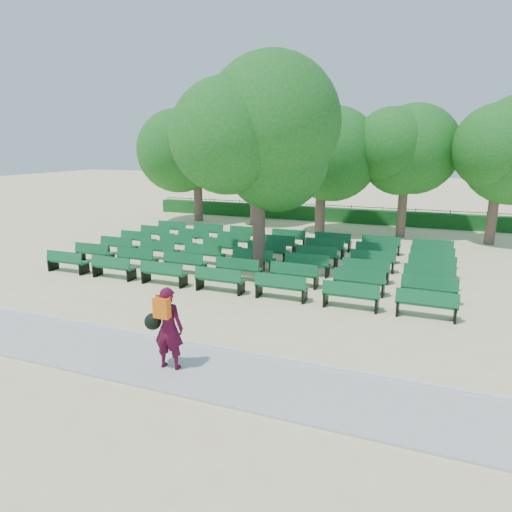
{
  "coord_description": "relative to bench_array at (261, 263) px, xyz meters",
  "views": [
    {
      "loc": [
        6.21,
        -15.56,
        4.93
      ],
      "look_at": [
        0.41,
        -1.0,
        1.1
      ],
      "focal_mm": 32.0,
      "sensor_mm": 36.0,
      "label": 1
    }
  ],
  "objects": [
    {
      "name": "person",
      "position": [
        1.41,
        -9.42,
        0.95
      ],
      "size": [
        0.91,
        0.56,
        1.89
      ],
      "rotation": [
        0.0,
        0.0,
        3.25
      ],
      "color": "#430921",
      "rests_on": "ground"
    },
    {
      "name": "ground",
      "position": [
        0.5,
        -1.84,
        -0.09
      ],
      "size": [
        120.0,
        120.0,
        0.0
      ],
      "primitive_type": "plane",
      "color": "beige"
    },
    {
      "name": "hedge",
      "position": [
        0.5,
        12.16,
        0.36
      ],
      "size": [
        26.0,
        0.7,
        0.9
      ],
      "primitive_type": "cube",
      "color": "#15511C",
      "rests_on": "ground"
    },
    {
      "name": "tree_among",
      "position": [
        0.25,
        -0.89,
        4.75
      ],
      "size": [
        5.23,
        5.23,
        7.22
      ],
      "color": "brown",
      "rests_on": "ground"
    },
    {
      "name": "paving",
      "position": [
        0.5,
        -9.24,
        -0.06
      ],
      "size": [
        30.0,
        2.2,
        0.06
      ],
      "primitive_type": "cube",
      "color": "#B0B0AC",
      "rests_on": "ground"
    },
    {
      "name": "tree_line",
      "position": [
        0.5,
        8.16,
        -0.09
      ],
      "size": [
        21.8,
        6.8,
        7.04
      ],
      "primitive_type": null,
      "color": "#1B611D",
      "rests_on": "ground"
    },
    {
      "name": "bench_array",
      "position": [
        0.0,
        0.0,
        0.0
      ],
      "size": [
        1.77,
        0.67,
        1.09
      ],
      "rotation": [
        0.0,
        0.0,
        -0.08
      ],
      "color": "#0F5A2E",
      "rests_on": "ground"
    },
    {
      "name": "fence",
      "position": [
        0.5,
        12.56,
        -0.09
      ],
      "size": [
        26.0,
        0.1,
        1.02
      ],
      "primitive_type": null,
      "color": "black",
      "rests_on": "ground"
    },
    {
      "name": "curb",
      "position": [
        0.5,
        -8.09,
        -0.04
      ],
      "size": [
        30.0,
        0.12,
        0.1
      ],
      "primitive_type": "cube",
      "color": "silver",
      "rests_on": "ground"
    }
  ]
}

